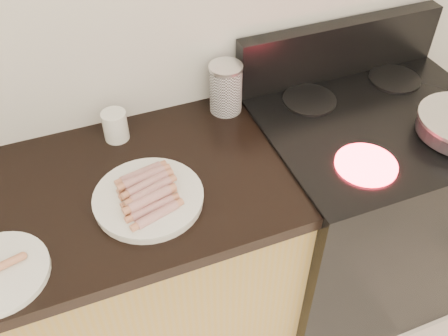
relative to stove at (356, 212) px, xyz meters
name	(u,v)px	position (x,y,z in m)	size (l,w,h in m)	color
wall_back	(99,1)	(-0.78, 0.32, 0.84)	(4.00, 0.04, 2.60)	silver
stove	(356,212)	(0.00, 0.00, 0.00)	(0.76, 0.65, 0.91)	black
stove_panel	(340,49)	(0.00, 0.28, 0.55)	(0.76, 0.06, 0.20)	black
burner_near_left	(366,165)	(-0.17, -0.17, 0.46)	(0.18, 0.18, 0.01)	#FF1E2D
burner_far_left	(309,100)	(-0.17, 0.17, 0.46)	(0.18, 0.18, 0.01)	black
burner_far_right	(394,79)	(0.17, 0.17, 0.46)	(0.18, 0.18, 0.01)	black
main_plate	(149,199)	(-0.79, -0.07, 0.45)	(0.30, 0.30, 0.02)	white
hotdog_pile	(147,191)	(-0.79, -0.07, 0.48)	(0.12, 0.22, 0.05)	brown
canister	(226,88)	(-0.44, 0.25, 0.53)	(0.11, 0.11, 0.17)	white
mug	(115,126)	(-0.81, 0.23, 0.49)	(0.08, 0.08, 0.09)	silver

